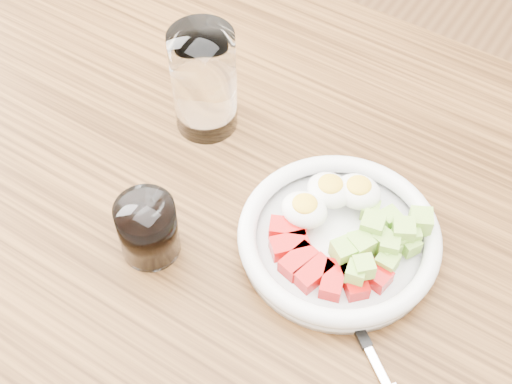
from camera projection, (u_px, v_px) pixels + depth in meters
dining_table at (258, 257)px, 0.99m from camera, size 1.50×0.90×0.77m
bowl at (340, 235)px, 0.87m from camera, size 0.25×0.25×0.06m
fork at (360, 333)px, 0.81m from camera, size 0.16×0.12×0.01m
water_glass at (204, 82)px, 0.95m from camera, size 0.09×0.09×0.16m
coffee_glass at (148, 229)px, 0.85m from camera, size 0.07×0.07×0.08m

